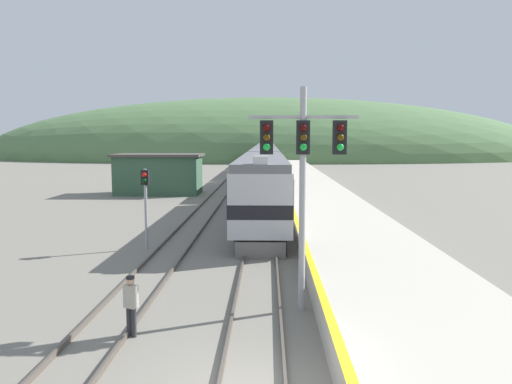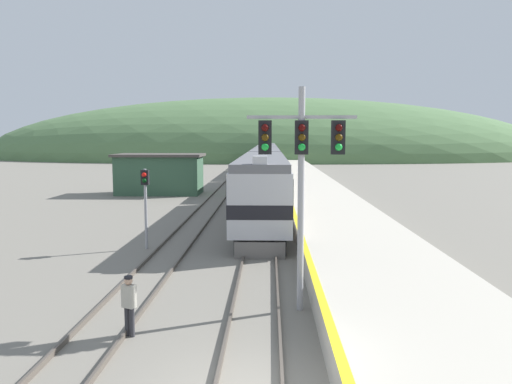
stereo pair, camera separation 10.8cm
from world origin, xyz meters
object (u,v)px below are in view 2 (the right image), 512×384
carriage_second (265,167)px  track_worker (129,302)px  signal_post_siding (145,192)px  carriage_third (267,159)px  carriage_fourth (267,154)px  signal_mast_main (301,160)px  express_train_lead_car (263,187)px

carriage_second → track_worker: carriage_second is taller
signal_post_siding → track_worker: size_ratio=2.32×
track_worker → carriage_third: bearing=86.7°
carriage_fourth → track_worker: size_ratio=11.71×
signal_mast_main → track_worker: (-4.74, -2.18, -3.74)m
express_train_lead_car → track_worker: 18.43m
carriage_fourth → signal_mast_main: (1.39, -77.27, 2.41)m
express_train_lead_car → carriage_third: express_train_lead_car is taller
carriage_second → carriage_fourth: bearing=90.0°
express_train_lead_car → signal_post_siding: express_train_lead_car is taller
signal_post_siding → signal_mast_main: bearing=-50.6°
carriage_second → signal_post_siding: carriage_second is taller
signal_post_siding → carriage_third: bearing=83.5°
carriage_fourth → express_train_lead_car: bearing=-90.0°
express_train_lead_car → signal_mast_main: signal_mast_main is taller
signal_post_siding → track_worker: (2.16, -10.59, -1.84)m
express_train_lead_car → carriage_fourth: (0.00, 61.38, -0.01)m
carriage_third → track_worker: bearing=-93.3°
carriage_fourth → track_worker: carriage_fourth is taller
express_train_lead_car → carriage_fourth: bearing=90.0°
express_train_lead_car → carriage_second: express_train_lead_car is taller
carriage_fourth → signal_mast_main: size_ratio=2.84×
express_train_lead_car → carriage_second: bearing=90.0°
signal_post_siding → carriage_second: bearing=78.9°
express_train_lead_car → track_worker: size_ratio=11.62×
carriage_second → carriage_fourth: size_ratio=1.00×
carriage_fourth → track_worker: bearing=-92.4°
signal_mast_main → carriage_fourth: bearing=91.0°
carriage_third → signal_post_siding: bearing=-96.5°
carriage_third → signal_mast_main: size_ratio=2.84×
carriage_third → track_worker: size_ratio=11.71×
signal_mast_main → carriage_third: bearing=91.4°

